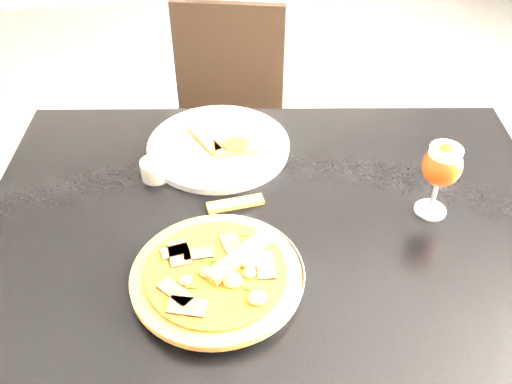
{
  "coord_description": "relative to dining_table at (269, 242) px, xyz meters",
  "views": [
    {
      "loc": [
        0.17,
        -0.83,
        1.57
      ],
      "look_at": [
        0.28,
        0.01,
        0.83
      ],
      "focal_mm": 40.0,
      "sensor_mm": 36.0,
      "label": 1
    }
  ],
  "objects": [
    {
      "name": "dining_table",
      "position": [
        0.0,
        0.0,
        0.0
      ],
      "size": [
        1.29,
        0.94,
        0.75
      ],
      "rotation": [
        0.0,
        0.0,
        -0.12
      ],
      "color": "black",
      "rests_on": "ground"
    },
    {
      "name": "chair_far",
      "position": [
        -0.03,
        0.76,
        -0.2
      ],
      "size": [
        0.47,
        0.47,
        0.84
      ],
      "rotation": [
        0.0,
        0.0,
        -0.23
      ],
      "color": "black",
      "rests_on": "ground"
    },
    {
      "name": "plate_main",
      "position": [
        -0.12,
        -0.17,
        0.1
      ],
      "size": [
        0.38,
        0.38,
        0.02
      ],
      "primitive_type": "cylinder",
      "rotation": [
        0.0,
        0.0,
        0.26
      ],
      "color": "silver",
      "rests_on": "dining_table"
    },
    {
      "name": "pizza",
      "position": [
        -0.12,
        -0.18,
        0.12
      ],
      "size": [
        0.31,
        0.31,
        0.03
      ],
      "rotation": [
        0.0,
        0.0,
        0.39
      ],
      "color": "#A15D26",
      "rests_on": "plate_main"
    },
    {
      "name": "plate_second",
      "position": [
        -0.09,
        0.23,
        0.1
      ],
      "size": [
        0.42,
        0.42,
        0.02
      ],
      "primitive_type": "cylinder",
      "rotation": [
        0.0,
        0.0,
        -0.32
      ],
      "color": "silver",
      "rests_on": "dining_table"
    },
    {
      "name": "crust_scraps",
      "position": [
        -0.07,
        0.22,
        0.11
      ],
      "size": [
        0.16,
        0.13,
        0.01
      ],
      "rotation": [
        0.0,
        0.0,
        -0.7
      ],
      "color": "#A15D26",
      "rests_on": "plate_second"
    },
    {
      "name": "loose_crust",
      "position": [
        -0.07,
        0.03,
        0.09
      ],
      "size": [
        0.12,
        0.04,
        0.01
      ],
      "primitive_type": "cube",
      "rotation": [
        0.0,
        0.0,
        0.13
      ],
      "color": "#A15D26",
      "rests_on": "dining_table"
    },
    {
      "name": "sauce_cup",
      "position": [
        -0.24,
        0.15,
        0.11
      ],
      "size": [
        0.07,
        0.07,
        0.04
      ],
      "color": "beige",
      "rests_on": "dining_table"
    },
    {
      "name": "beer_glass",
      "position": [
        0.33,
        -0.04,
        0.21
      ],
      "size": [
        0.08,
        0.08,
        0.17
      ],
      "color": "silver",
      "rests_on": "dining_table"
    }
  ]
}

